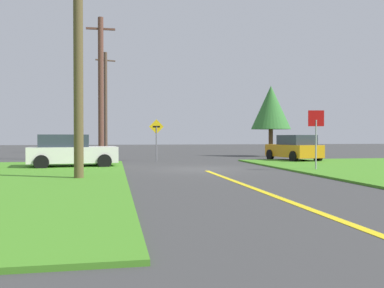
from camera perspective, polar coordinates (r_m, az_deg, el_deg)
The scene contains 10 objects.
ground_plane at distance 19.30m, azimuth 1.38°, elevation -3.49°, with size 120.00×120.00×0.00m, color #3D3D3D.
lane_stripe_center at distance 11.63m, azimuth 9.65°, elevation -6.47°, with size 0.20×14.00×0.01m, color yellow.
stop_sign at distance 19.08m, azimuth 16.72°, elevation 2.02°, with size 0.70×0.15×2.68m.
car_on_crossroad at distance 26.45m, azimuth 13.87°, elevation -0.56°, with size 2.35×4.27×1.62m.
parked_car_near_building at distance 21.02m, azimuth -16.40°, elevation -0.97°, with size 4.37×2.50×1.62m.
utility_pole_near at distance 15.27m, azimuth -15.41°, elevation 12.20°, with size 1.77×0.59×8.78m.
utility_pole_mid at distance 26.90m, azimuth -12.45°, elevation 7.57°, with size 1.80×0.34×9.02m.
utility_pole_far at distance 38.63m, azimuth -11.82°, elevation 5.73°, with size 1.77×0.57×9.19m.
direction_sign at distance 25.62m, azimuth -4.93°, elevation 1.22°, with size 0.91×0.08×2.59m.
oak_tree_left at distance 32.29m, azimuth 10.82°, elevation 4.94°, with size 3.02×3.02×5.42m.
Camera 1 is at (-4.00, -18.82, 1.52)m, focal length 38.70 mm.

